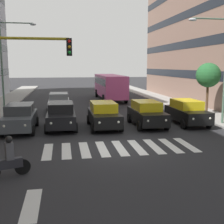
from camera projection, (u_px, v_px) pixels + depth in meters
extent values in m
plane|color=#262628|center=(120.00, 148.00, 14.64)|extent=(180.00, 180.00, 0.00)
cube|color=silver|center=(186.00, 145.00, 15.24)|extent=(0.45, 2.80, 0.01)
cube|color=silver|center=(170.00, 145.00, 15.09)|extent=(0.45, 2.80, 0.01)
cube|color=silver|center=(154.00, 146.00, 14.94)|extent=(0.45, 2.80, 0.01)
cube|color=silver|center=(137.00, 147.00, 14.79)|extent=(0.45, 2.80, 0.01)
cube|color=silver|center=(120.00, 148.00, 14.64)|extent=(0.45, 2.80, 0.01)
cube|color=silver|center=(102.00, 149.00, 14.49)|extent=(0.45, 2.80, 0.01)
cube|color=silver|center=(85.00, 150.00, 14.34)|extent=(0.45, 2.80, 0.01)
cube|color=silver|center=(66.00, 150.00, 14.19)|extent=(0.45, 2.80, 0.01)
cube|color=silver|center=(48.00, 151.00, 14.04)|extent=(0.45, 2.80, 0.01)
cube|color=silver|center=(31.00, 205.00, 8.65)|extent=(0.50, 2.20, 0.01)
cube|color=black|center=(187.00, 114.00, 20.48)|extent=(1.80, 4.40, 0.80)
cube|color=yellow|center=(186.00, 104.00, 20.56)|extent=(1.58, 2.46, 0.60)
cylinder|color=black|center=(209.00, 123.00, 19.28)|extent=(0.22, 0.64, 0.64)
cylinder|color=black|center=(183.00, 124.00, 18.98)|extent=(0.22, 0.64, 0.64)
cylinder|color=black|center=(190.00, 116.00, 22.10)|extent=(0.22, 0.64, 0.64)
cylinder|color=black|center=(168.00, 117.00, 21.80)|extent=(0.22, 0.64, 0.64)
sphere|color=white|center=(210.00, 118.00, 18.47)|extent=(0.18, 0.18, 0.18)
sphere|color=white|center=(193.00, 119.00, 18.28)|extent=(0.18, 0.18, 0.18)
cube|color=black|center=(147.00, 116.00, 19.83)|extent=(1.80, 4.40, 0.80)
cube|color=yellow|center=(146.00, 105.00, 19.91)|extent=(1.58, 2.46, 0.60)
cylinder|color=black|center=(167.00, 125.00, 18.63)|extent=(0.22, 0.64, 0.64)
cylinder|color=black|center=(140.00, 126.00, 18.33)|extent=(0.22, 0.64, 0.64)
cylinder|color=black|center=(153.00, 117.00, 21.45)|extent=(0.22, 0.64, 0.64)
cylinder|color=black|center=(129.00, 118.00, 21.15)|extent=(0.22, 0.64, 0.64)
sphere|color=white|center=(166.00, 120.00, 17.82)|extent=(0.18, 0.18, 0.18)
sphere|color=white|center=(148.00, 121.00, 17.63)|extent=(0.18, 0.18, 0.18)
cube|color=black|center=(104.00, 117.00, 19.28)|extent=(1.80, 4.40, 0.80)
cube|color=yellow|center=(103.00, 106.00, 19.36)|extent=(1.58, 2.46, 0.60)
cylinder|color=black|center=(121.00, 127.00, 18.08)|extent=(0.22, 0.64, 0.64)
cylinder|color=black|center=(93.00, 128.00, 17.78)|extent=(0.22, 0.64, 0.64)
cylinder|color=black|center=(113.00, 119.00, 20.90)|extent=(0.22, 0.64, 0.64)
cylinder|color=black|center=(89.00, 120.00, 20.60)|extent=(0.22, 0.64, 0.64)
sphere|color=white|center=(118.00, 122.00, 17.27)|extent=(0.18, 0.18, 0.18)
sphere|color=white|center=(99.00, 123.00, 17.08)|extent=(0.18, 0.18, 0.18)
cube|color=black|center=(61.00, 118.00, 19.09)|extent=(1.80, 4.40, 0.80)
cube|color=black|center=(61.00, 107.00, 19.17)|extent=(1.58, 2.46, 0.60)
cylinder|color=black|center=(76.00, 128.00, 17.89)|extent=(0.22, 0.64, 0.64)
cylinder|color=black|center=(46.00, 129.00, 17.59)|extent=(0.22, 0.64, 0.64)
cylinder|color=black|center=(74.00, 119.00, 20.71)|extent=(0.22, 0.64, 0.64)
cylinder|color=black|center=(49.00, 120.00, 20.41)|extent=(0.22, 0.64, 0.64)
sphere|color=white|center=(71.00, 123.00, 17.08)|extent=(0.18, 0.18, 0.18)
sphere|color=white|center=(51.00, 123.00, 16.89)|extent=(0.18, 0.18, 0.18)
cube|color=#474C51|center=(20.00, 120.00, 18.31)|extent=(1.80, 4.40, 0.80)
cube|color=#343639|center=(20.00, 109.00, 18.39)|extent=(1.58, 2.46, 0.60)
cylinder|color=black|center=(33.00, 131.00, 17.11)|extent=(0.22, 0.64, 0.64)
cylinder|color=black|center=(1.00, 132.00, 16.81)|extent=(0.22, 0.64, 0.64)
cylinder|color=black|center=(37.00, 121.00, 19.94)|extent=(0.22, 0.64, 0.64)
cylinder|color=black|center=(10.00, 122.00, 19.64)|extent=(0.22, 0.64, 0.64)
sphere|color=white|center=(25.00, 125.00, 16.30)|extent=(0.18, 0.18, 0.18)
sphere|color=white|center=(4.00, 126.00, 16.11)|extent=(0.18, 0.18, 0.18)
cube|color=#B2B7BC|center=(59.00, 104.00, 25.66)|extent=(1.80, 4.40, 0.80)
cube|color=slate|center=(59.00, 96.00, 25.74)|extent=(1.58, 2.46, 0.60)
cylinder|color=black|center=(70.00, 111.00, 24.46)|extent=(0.22, 0.64, 0.64)
cylinder|color=black|center=(48.00, 112.00, 24.16)|extent=(0.22, 0.64, 0.64)
cylinder|color=black|center=(69.00, 106.00, 27.29)|extent=(0.22, 0.64, 0.64)
cylinder|color=black|center=(50.00, 107.00, 26.99)|extent=(0.22, 0.64, 0.64)
sphere|color=white|center=(66.00, 107.00, 23.65)|extent=(0.18, 0.18, 0.18)
sphere|color=white|center=(52.00, 107.00, 23.46)|extent=(0.18, 0.18, 0.18)
cube|color=#DB5193|center=(110.00, 85.00, 35.24)|extent=(2.50, 10.50, 2.50)
cube|color=black|center=(110.00, 81.00, 35.15)|extent=(2.52, 9.87, 0.80)
cylinder|color=black|center=(126.00, 99.00, 32.07)|extent=(0.28, 1.00, 1.00)
cylinder|color=black|center=(104.00, 99.00, 31.66)|extent=(0.28, 1.00, 1.00)
cylinder|color=black|center=(115.00, 93.00, 38.71)|extent=(0.28, 1.00, 1.00)
cylinder|color=black|center=(97.00, 93.00, 38.30)|extent=(0.28, 1.00, 1.00)
cylinder|color=black|center=(23.00, 167.00, 11.04)|extent=(0.60, 0.31, 0.60)
cube|color=#232328|center=(7.00, 164.00, 10.73)|extent=(1.11, 0.62, 0.36)
cube|color=#4C4C51|center=(9.00, 151.00, 10.71)|extent=(0.39, 0.44, 0.64)
sphere|color=black|center=(9.00, 139.00, 10.63)|extent=(0.26, 0.26, 0.26)
cylinder|color=#AD991E|center=(13.00, 38.00, 12.26)|extent=(4.77, 0.12, 0.12)
cube|color=black|center=(69.00, 47.00, 12.72)|extent=(0.24, 0.28, 0.76)
sphere|color=red|center=(69.00, 41.00, 12.53)|extent=(0.14, 0.14, 0.14)
sphere|color=orange|center=(69.00, 47.00, 12.57)|extent=(0.14, 0.14, 0.14)
sphere|color=green|center=(69.00, 52.00, 12.61)|extent=(0.14, 0.14, 0.14)
cylinder|color=#4C6B56|center=(211.00, 19.00, 18.93)|extent=(2.55, 0.10, 0.10)
ellipsoid|color=#B7BCC1|center=(193.00, 20.00, 18.73)|extent=(0.56, 0.28, 0.20)
cylinder|color=#4C6B56|center=(2.00, 66.00, 26.22)|extent=(0.16, 0.16, 7.94)
cylinder|color=#4C6B56|center=(16.00, 23.00, 25.86)|extent=(2.92, 0.10, 0.10)
ellipsoid|color=#B7BCC1|center=(33.00, 24.00, 26.12)|extent=(0.56, 0.28, 0.20)
cylinder|color=#513823|center=(207.00, 98.00, 23.79)|extent=(0.20, 0.20, 2.63)
sphere|color=#235B2D|center=(208.00, 75.00, 23.49)|extent=(1.99, 1.99, 1.99)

